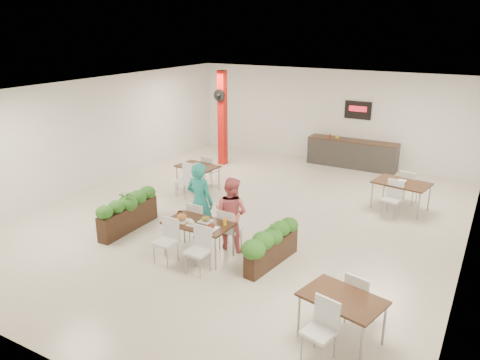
% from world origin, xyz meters
% --- Properties ---
extents(ground, '(12.00, 12.00, 0.00)m').
position_xyz_m(ground, '(0.00, 0.00, 0.00)').
color(ground, beige).
rests_on(ground, ground).
extents(room_shell, '(10.10, 12.10, 3.22)m').
position_xyz_m(room_shell, '(0.00, 0.00, 2.01)').
color(room_shell, white).
rests_on(room_shell, ground).
extents(red_column, '(0.40, 0.41, 3.20)m').
position_xyz_m(red_column, '(-3.00, 3.79, 1.64)').
color(red_column, '#B2110B').
rests_on(red_column, ground).
extents(service_counter, '(3.00, 0.64, 2.20)m').
position_xyz_m(service_counter, '(1.00, 5.65, 0.49)').
color(service_counter, '#292625').
rests_on(service_counter, ground).
extents(main_table, '(1.41, 1.64, 0.92)m').
position_xyz_m(main_table, '(0.13, -2.24, 0.64)').
color(main_table, black).
rests_on(main_table, ground).
extents(diner_man, '(0.67, 0.45, 1.82)m').
position_xyz_m(diner_man, '(-0.26, -1.59, 0.91)').
color(diner_man, teal).
rests_on(diner_man, ground).
extents(diner_woman, '(0.79, 0.62, 1.61)m').
position_xyz_m(diner_woman, '(0.54, -1.59, 0.80)').
color(diner_woman, '#E2646D').
rests_on(diner_woman, ground).
extents(planter_left, '(0.44, 1.89, 0.98)m').
position_xyz_m(planter_left, '(-2.04, -1.99, 0.50)').
color(planter_left, black).
rests_on(planter_left, ground).
extents(planter_right, '(0.56, 1.68, 0.88)m').
position_xyz_m(planter_right, '(1.63, -1.83, 0.48)').
color(planter_right, black).
rests_on(planter_right, ground).
extents(side_table_a, '(1.24, 1.65, 0.92)m').
position_xyz_m(side_table_a, '(-2.20, 1.12, 0.63)').
color(side_table_a, black).
rests_on(side_table_a, ground).
extents(side_table_b, '(1.48, 1.67, 0.92)m').
position_xyz_m(side_table_b, '(3.25, 2.50, 0.64)').
color(side_table_b, black).
rests_on(side_table_b, ground).
extents(side_table_c, '(1.35, 1.67, 0.92)m').
position_xyz_m(side_table_c, '(3.60, -3.47, 0.63)').
color(side_table_c, black).
rests_on(side_table_c, ground).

